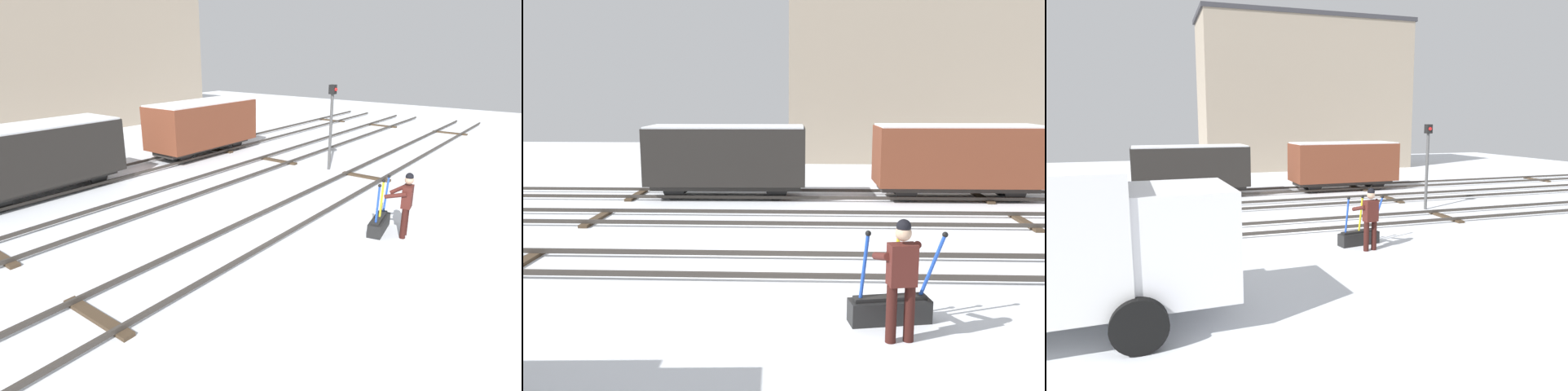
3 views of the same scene
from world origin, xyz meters
TOP-DOWN VIEW (x-y plane):
  - ground_plane at (0.00, 0.00)m, footprint 60.00×60.00m
  - track_main_line at (0.00, 0.00)m, footprint 44.00×1.94m
  - track_siding_near at (0.00, 4.22)m, footprint 44.00×1.94m
  - track_siding_far at (0.00, 7.90)m, footprint 44.00×1.94m
  - switch_lever_frame at (1.23, -2.47)m, footprint 1.50×0.57m
  - rail_worker at (1.26, -3.12)m, footprint 0.62×0.69m
  - apartment_building at (6.72, 20.34)m, footprint 15.61×6.36m
  - freight_car_far_end at (4.97, 7.90)m, footprint 5.40×2.23m
  - freight_car_mid_siding at (-2.73, 7.90)m, footprint 5.30×2.19m

SIDE VIEW (x-z plane):
  - ground_plane at x=0.00m, z-range 0.00..0.00m
  - track_main_line at x=0.00m, z-range 0.02..0.20m
  - track_siding_near at x=0.00m, z-range 0.02..0.20m
  - track_siding_far at x=0.00m, z-range 0.02..0.20m
  - switch_lever_frame at x=1.23m, z-range -0.48..0.97m
  - rail_worker at x=1.26m, z-range 0.11..1.88m
  - freight_car_mid_siding at x=-2.73m, z-range 0.18..2.60m
  - freight_car_far_end at x=4.97m, z-range 0.18..2.65m
  - apartment_building at x=6.72m, z-range 0.01..11.03m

